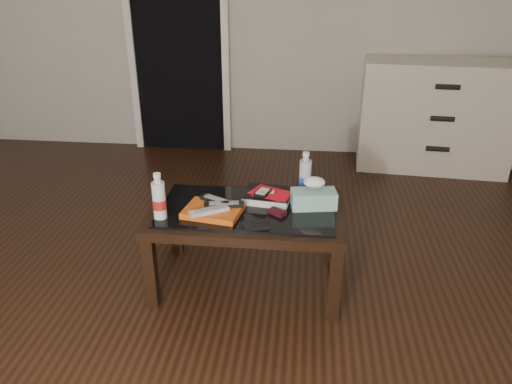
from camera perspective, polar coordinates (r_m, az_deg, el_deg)
ground at (r=2.63m, az=-12.28°, el=-13.96°), size 5.00×5.00×0.00m
doorway at (r=4.58m, az=-8.96°, el=17.22°), size 0.90×0.08×2.07m
coffee_table at (r=2.62m, az=-1.03°, el=-3.03°), size 1.00×0.60×0.46m
dresser at (r=4.44m, az=19.70°, el=8.23°), size 1.24×0.59×0.90m
magazines at (r=2.54m, az=-4.95°, el=-2.16°), size 0.31×0.25×0.03m
remote_silver at (r=2.48m, az=-5.38°, el=-2.12°), size 0.20×0.15×0.02m
remote_black_front at (r=2.54m, az=-3.68°, el=-1.43°), size 0.21×0.09×0.02m
remote_black_back at (r=2.58m, az=-4.44°, el=-0.97°), size 0.20×0.14×0.02m
textbook at (r=2.66m, az=1.34°, el=-0.46°), size 0.27×0.23×0.05m
dvd_mailers at (r=2.64m, az=1.54°, el=-0.03°), size 0.23×0.20×0.01m
ipod at (r=2.62m, az=0.78°, el=-0.03°), size 0.09×0.12×0.02m
flip_phone at (r=2.52m, az=2.43°, el=-2.32°), size 0.10×0.09×0.02m
wallet at (r=2.40m, az=0.00°, el=-3.84°), size 0.14×0.10×0.02m
water_bottle_left at (r=2.49m, az=-11.05°, el=-0.43°), size 0.07×0.07×0.24m
water_bottle_right at (r=2.72m, az=5.65°, el=2.19°), size 0.08×0.08×0.24m
tissue_box at (r=2.60m, az=6.60°, el=-0.80°), size 0.25×0.16×0.09m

